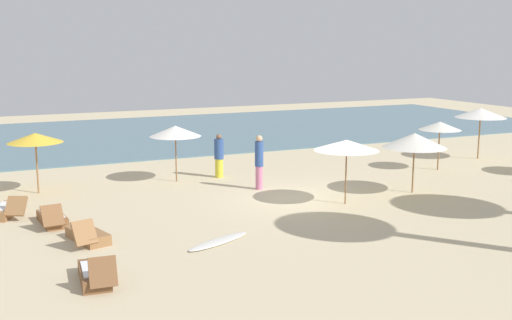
{
  "coord_description": "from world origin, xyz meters",
  "views": [
    {
      "loc": [
        -9.85,
        -17.64,
        5.08
      ],
      "look_at": [
        -1.0,
        1.86,
        1.1
      ],
      "focal_mm": 44.06,
      "sensor_mm": 36.0,
      "label": 1
    }
  ],
  "objects": [
    {
      "name": "lounger_1",
      "position": [
        -9.17,
        1.98,
        0.18
      ],
      "size": [
        1.24,
        1.79,
        0.68
      ],
      "color": "olive",
      "rests_on": "ground_plane"
    },
    {
      "name": "person_0",
      "position": [
        -1.36,
        4.52,
        0.84
      ],
      "size": [
        0.43,
        0.43,
        1.68
      ],
      "color": "yellow",
      "rests_on": "ground_plane"
    },
    {
      "name": "umbrella_0",
      "position": [
        3.82,
        -0.61,
        1.83
      ],
      "size": [
        2.18,
        2.18,
        2.08
      ],
      "color": "olive",
      "rests_on": "ground_plane"
    },
    {
      "name": "umbrella_5",
      "position": [
        0.87,
        -0.97,
        1.91
      ],
      "size": [
        2.08,
        2.08,
        2.08
      ],
      "color": "brown",
      "rests_on": "ground_plane"
    },
    {
      "name": "lounger_2",
      "position": [
        -8.01,
        0.47,
        0.18
      ],
      "size": [
        0.74,
        1.72,
        0.71
      ],
      "color": "brown",
      "rests_on": "ground_plane"
    },
    {
      "name": "surfboard",
      "position": [
        -4.29,
        -3.04,
        0.04
      ],
      "size": [
        2.1,
        1.29,
        0.07
      ],
      "color": "silver",
      "rests_on": "ground_plane"
    },
    {
      "name": "umbrella_2",
      "position": [
        7.31,
        2.2,
        1.81
      ],
      "size": [
        1.7,
        1.7,
        1.98
      ],
      "color": "brown",
      "rests_on": "ground_plane"
    },
    {
      "name": "umbrella_3",
      "position": [
        -3.08,
        4.5,
        1.9
      ],
      "size": [
        1.91,
        1.91,
        2.1
      ],
      "color": "brown",
      "rests_on": "ground_plane"
    },
    {
      "name": "ground_plane",
      "position": [
        0.0,
        0.0,
        0.0
      ],
      "size": [
        60.0,
        60.0,
        0.0
      ],
      "primitive_type": "plane",
      "color": "beige"
    },
    {
      "name": "lounger_0",
      "position": [
        -7.37,
        -1.56,
        0.17
      ],
      "size": [
        1.01,
        1.74,
        0.74
      ],
      "color": "olive",
      "rests_on": "ground_plane"
    },
    {
      "name": "person_1",
      "position": [
        -0.8,
        2.04,
        1.0
      ],
      "size": [
        0.36,
        0.36,
        1.93
      ],
      "color": "#D17299",
      "rests_on": "ground_plane"
    },
    {
      "name": "lounger_3",
      "position": [
        -7.7,
        -4.52,
        0.18
      ],
      "size": [
        0.72,
        1.67,
        0.75
      ],
      "color": "brown",
      "rests_on": "ground_plane"
    },
    {
      "name": "umbrella_4",
      "position": [
        10.61,
        3.42,
        2.06
      ],
      "size": [
        2.22,
        2.22,
        2.27
      ],
      "color": "olive",
      "rests_on": "ground_plane"
    },
    {
      "name": "ocean_water",
      "position": [
        0.0,
        17.0,
        0.03
      ],
      "size": [
        48.0,
        16.0,
        0.06
      ],
      "primitive_type": "cube",
      "color": "slate",
      "rests_on": "ground_plane"
    },
    {
      "name": "umbrella_1",
      "position": [
        -7.98,
        4.65,
        1.92
      ],
      "size": [
        1.85,
        1.85,
        2.09
      ],
      "color": "olive",
      "rests_on": "ground_plane"
    }
  ]
}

